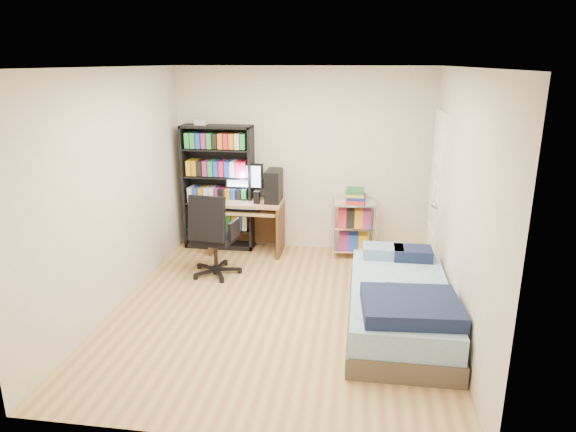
% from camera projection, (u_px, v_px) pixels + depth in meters
% --- Properties ---
extents(room, '(3.58, 4.08, 2.58)m').
position_uv_depth(room, '(279.00, 197.00, 5.13)').
color(room, tan).
rests_on(room, ground).
extents(media_shelf, '(0.97, 0.32, 1.80)m').
position_uv_depth(media_shelf, '(219.00, 186.00, 7.14)').
color(media_shelf, black).
rests_on(media_shelf, room).
extents(computer_desk, '(0.98, 0.57, 1.23)m').
position_uv_depth(computer_desk, '(254.00, 205.00, 7.03)').
color(computer_desk, tan).
rests_on(computer_desk, room).
extents(office_chair, '(0.70, 0.70, 1.05)m').
position_uv_depth(office_chair, '(214.00, 250.00, 6.30)').
color(office_chair, black).
rests_on(office_chair, room).
extents(wire_cart, '(0.60, 0.45, 0.93)m').
position_uv_depth(wire_cart, '(354.00, 213.00, 6.87)').
color(wire_cart, white).
rests_on(wire_cart, room).
extents(bed, '(0.99, 1.98, 0.56)m').
position_uv_depth(bed, '(400.00, 305.00, 5.06)').
color(bed, brown).
rests_on(bed, room).
extents(door, '(0.12, 0.80, 2.00)m').
position_uv_depth(door, '(436.00, 194.00, 6.24)').
color(door, white).
rests_on(door, room).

